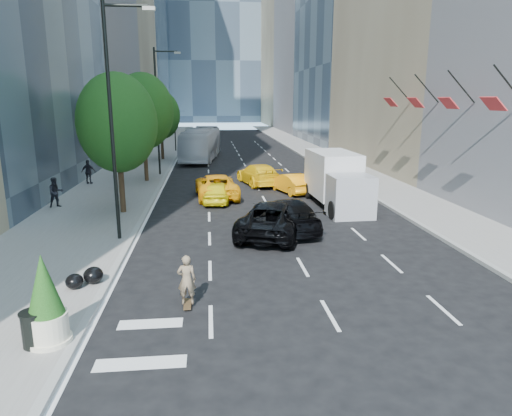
{
  "coord_description": "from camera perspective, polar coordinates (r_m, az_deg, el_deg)",
  "views": [
    {
      "loc": [
        -2.45,
        -16.03,
        6.2
      ],
      "look_at": [
        -0.46,
        3.1,
        1.6
      ],
      "focal_mm": 32.0,
      "sensor_mm": 36.0,
      "label": 1
    }
  ],
  "objects": [
    {
      "name": "garbage_bags",
      "position": [
        16.37,
        -20.5,
        -8.14
      ],
      "size": [
        1.12,
        1.08,
        0.55
      ],
      "color": "black",
      "rests_on": "sidewalk_left"
    },
    {
      "name": "tower_right_far",
      "position": [
        118.13,
        6.59,
        22.52
      ],
      "size": [
        20.0,
        24.0,
        50.0
      ],
      "primitive_type": "cube",
      "color": "#776952",
      "rests_on": "ground"
    },
    {
      "name": "facade_flags",
      "position": [
        29.14,
        21.28,
        12.53
      ],
      "size": [
        1.85,
        13.3,
        2.05
      ],
      "color": "black",
      "rests_on": "ground"
    },
    {
      "name": "taxi_d",
      "position": [
        33.97,
        0.3,
        4.24
      ],
      "size": [
        3.25,
        5.63,
        1.53
      ],
      "primitive_type": "imported",
      "rotation": [
        0.0,
        0.0,
        3.36
      ],
      "color": "yellow",
      "rests_on": "ground"
    },
    {
      "name": "planter_shrub",
      "position": [
        12.78,
        -24.82,
        -10.53
      ],
      "size": [
        0.99,
        0.99,
        2.37
      ],
      "color": "beige",
      "rests_on": "sidewalk_left"
    },
    {
      "name": "city_bus",
      "position": [
        48.42,
        -6.87,
        7.97
      ],
      "size": [
        4.26,
        12.2,
        3.33
      ],
      "primitive_type": "imported",
      "rotation": [
        0.0,
        0.0,
        -0.12
      ],
      "color": "silver",
      "rests_on": "ground"
    },
    {
      "name": "tree_mid",
      "position": [
        35.37,
        -13.95,
        11.63
      ],
      "size": [
        4.5,
        4.5,
        7.99
      ],
      "color": "#322313",
      "rests_on": "sidewalk_left"
    },
    {
      "name": "taxi_b",
      "position": [
        31.03,
        4.35,
        3.13
      ],
      "size": [
        2.58,
        4.28,
        1.33
      ],
      "primitive_type": "imported",
      "rotation": [
        0.0,
        0.0,
        3.45
      ],
      "color": "orange",
      "rests_on": "ground"
    },
    {
      "name": "ground",
      "position": [
        17.36,
        2.58,
        -7.48
      ],
      "size": [
        160.0,
        160.0,
        0.0
      ],
      "primitive_type": "plane",
      "color": "black",
      "rests_on": "ground"
    },
    {
      "name": "traffic_signal",
      "position": [
        56.21,
        -10.16,
        11.23
      ],
      "size": [
        2.48,
        0.53,
        5.2
      ],
      "color": "black",
      "rests_on": "sidewalk_left"
    },
    {
      "name": "pedestrian_a",
      "position": [
        28.46,
        -23.75,
        1.8
      ],
      "size": [
        1.06,
        1.0,
        1.73
      ],
      "primitive_type": "imported",
      "rotation": [
        0.0,
        0.0,
        0.55
      ],
      "color": "black",
      "rests_on": "sidewalk_left"
    },
    {
      "name": "black_sedan_lincoln",
      "position": [
        21.28,
        2.22,
        -1.26
      ],
      "size": [
        4.4,
        6.32,
        1.6
      ],
      "primitive_type": "imported",
      "rotation": [
        0.0,
        0.0,
        2.81
      ],
      "color": "black",
      "rests_on": "ground"
    },
    {
      "name": "sidewalk_right",
      "position": [
        48.08,
        9.17,
        5.95
      ],
      "size": [
        4.0,
        120.0,
        0.15
      ],
      "primitive_type": "cube",
      "color": "slate",
      "rests_on": "ground"
    },
    {
      "name": "box_truck",
      "position": [
        27.16,
        10.07,
        3.48
      ],
      "size": [
        2.61,
        6.64,
        3.14
      ],
      "rotation": [
        0.0,
        0.0,
        0.03
      ],
      "color": "#BDBDBD",
      "rests_on": "ground"
    },
    {
      "name": "skateboarder",
      "position": [
        14.14,
        -8.65,
        -9.26
      ],
      "size": [
        0.57,
        0.37,
        1.56
      ],
      "primitive_type": "imported",
      "rotation": [
        0.0,
        0.0,
        3.15
      ],
      "color": "#746148",
      "rests_on": "ground"
    },
    {
      "name": "pedestrian_b",
      "position": [
        35.52,
        -20.19,
        4.25
      ],
      "size": [
        1.08,
        0.56,
        1.76
      ],
      "primitive_type": "imported",
      "rotation": [
        0.0,
        0.0,
        3.01
      ],
      "color": "black",
      "rests_on": "sidewalk_left"
    },
    {
      "name": "tree_near",
      "position": [
        25.51,
        -16.94,
        10.11
      ],
      "size": [
        4.2,
        4.2,
        7.46
      ],
      "color": "#322313",
      "rests_on": "sidewalk_left"
    },
    {
      "name": "lamp_far",
      "position": [
        38.23,
        -12.05,
        12.58
      ],
      "size": [
        2.13,
        0.22,
        10.0
      ],
      "color": "black",
      "rests_on": "sidewalk_left"
    },
    {
      "name": "taxi_a",
      "position": [
        28.09,
        -4.91,
        2.02
      ],
      "size": [
        1.86,
        3.97,
        1.32
      ],
      "primitive_type": "imported",
      "rotation": [
        0.0,
        0.0,
        3.06
      ],
      "color": "yellow",
      "rests_on": "ground"
    },
    {
      "name": "lamp_near",
      "position": [
        20.41,
        -17.26,
        11.77
      ],
      "size": [
        2.13,
        0.22,
        10.0
      ],
      "color": "black",
      "rests_on": "sidewalk_left"
    },
    {
      "name": "black_sedan_mercedes",
      "position": [
        22.12,
        4.04,
        -0.8
      ],
      "size": [
        2.78,
        5.5,
        1.53
      ],
      "primitive_type": "imported",
      "rotation": [
        0.0,
        0.0,
        3.26
      ],
      "color": "black",
      "rests_on": "ground"
    },
    {
      "name": "trash_can",
      "position": [
        13.03,
        -25.99,
        -13.5
      ],
      "size": [
        0.59,
        0.59,
        0.88
      ],
      "primitive_type": "cylinder",
      "color": "black",
      "rests_on": "sidewalk_left"
    },
    {
      "name": "tree_far",
      "position": [
        48.29,
        -11.81,
        11.3
      ],
      "size": [
        3.9,
        3.9,
        6.92
      ],
      "color": "#322313",
      "rests_on": "sidewalk_left"
    },
    {
      "name": "taxi_c",
      "position": [
        29.54,
        -4.98,
        2.78
      ],
      "size": [
        2.93,
        5.63,
        1.52
      ],
      "primitive_type": "imported",
      "rotation": [
        0.0,
        0.0,
        3.22
      ],
      "color": "#FFAE0D",
      "rests_on": "ground"
    },
    {
      "name": "sidewalk_left",
      "position": [
        46.9,
        -13.98,
        5.54
      ],
      "size": [
        6.0,
        120.0,
        0.15
      ],
      "primitive_type": "cube",
      "color": "slate",
      "rests_on": "ground"
    }
  ]
}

